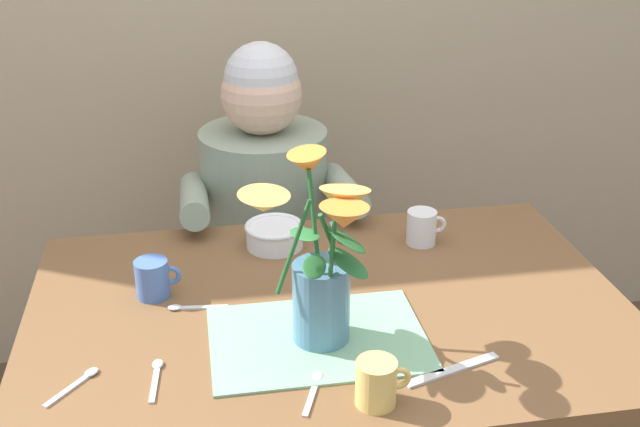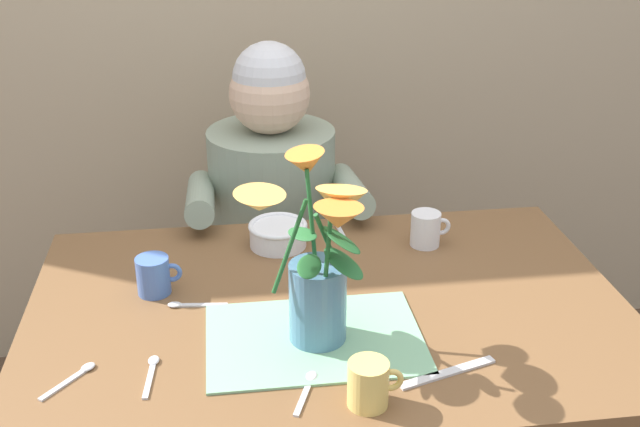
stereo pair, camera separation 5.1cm
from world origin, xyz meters
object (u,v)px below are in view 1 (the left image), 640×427
object	(u,v)px
ceramic_bowl	(275,234)
ceramic_mug	(377,383)
seated_person	(267,246)
flower_vase	(320,263)
coffee_cup	(422,227)
tea_cup	(153,278)
dinner_knife	(453,370)

from	to	relation	value
ceramic_bowl	ceramic_mug	world-z (taller)	ceramic_mug
ceramic_bowl	ceramic_mug	bearing A→B (deg)	-80.45
seated_person	flower_vase	size ratio (longest dim) A/B	3.30
seated_person	ceramic_mug	xyz separation A→B (m)	(0.09, -0.93, 0.22)
ceramic_bowl	coffee_cup	world-z (taller)	coffee_cup
seated_person	coffee_cup	world-z (taller)	seated_person
seated_person	ceramic_bowl	xyz separation A→B (m)	(-0.01, -0.34, 0.21)
ceramic_mug	tea_cup	size ratio (longest dim) A/B	1.00
seated_person	tea_cup	world-z (taller)	seated_person
flower_vase	tea_cup	xyz separation A→B (m)	(-0.31, 0.22, -0.12)
flower_vase	dinner_knife	xyz separation A→B (m)	(0.21, -0.13, -0.16)
dinner_knife	tea_cup	world-z (taller)	tea_cup
ceramic_mug	coffee_cup	xyz separation A→B (m)	(0.24, 0.54, 0.00)
ceramic_mug	tea_cup	world-z (taller)	same
seated_person	dinner_knife	world-z (taller)	seated_person
dinner_knife	seated_person	bearing A→B (deg)	88.02
dinner_knife	ceramic_mug	size ratio (longest dim) A/B	2.04
flower_vase	ceramic_mug	world-z (taller)	flower_vase
flower_vase	ceramic_bowl	distance (m)	0.42
ceramic_bowl	dinner_knife	bearing A→B (deg)	-64.53
dinner_knife	ceramic_mug	world-z (taller)	ceramic_mug
coffee_cup	tea_cup	size ratio (longest dim) A/B	1.00
seated_person	dinner_knife	distance (m)	0.92
seated_person	tea_cup	distance (m)	0.63
dinner_knife	coffee_cup	bearing A→B (deg)	62.51
ceramic_bowl	coffee_cup	xyz separation A→B (m)	(0.34, -0.04, 0.01)
seated_person	ceramic_mug	size ratio (longest dim) A/B	12.20
dinner_knife	coffee_cup	distance (m)	0.49
seated_person	coffee_cup	distance (m)	0.55
flower_vase	tea_cup	bearing A→B (deg)	144.77
flower_vase	coffee_cup	bearing A→B (deg)	49.62
ceramic_mug	coffee_cup	bearing A→B (deg)	66.28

